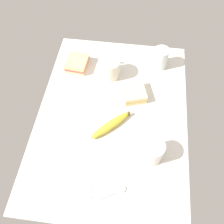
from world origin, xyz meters
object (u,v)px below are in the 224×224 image
object	(u,v)px
sandwich_side	(77,63)
banana	(111,125)
coffee_mug_black	(110,68)
spoon	(116,192)
glass_of_milk	(160,59)
paper_napkin	(70,181)
sandwich_main	(134,93)
coffee_mug_milky	(152,151)

from	to	relation	value
sandwich_side	banana	world-z (taller)	sandwich_side
coffee_mug_black	spoon	bearing A→B (deg)	-169.91
glass_of_milk	paper_napkin	xyz separation A→B (cm)	(-61.76, 30.94, -4.50)
paper_napkin	spoon	bearing A→B (deg)	-95.79
sandwich_side	spoon	world-z (taller)	sandwich_side
sandwich_main	coffee_mug_milky	bearing A→B (deg)	-162.31
coffee_mug_black	banana	size ratio (longest dim) A/B	0.73
glass_of_milk	spoon	bearing A→B (deg)	168.11
coffee_mug_milky	glass_of_milk	bearing A→B (deg)	-2.17
sandwich_main	paper_napkin	xyz separation A→B (cm)	(-42.16, 20.11, -2.05)
sandwich_main	banana	xyz separation A→B (cm)	(-17.52, 7.82, -0.45)
coffee_mug_black	sandwich_main	size ratio (longest dim) A/B	0.90
coffee_mug_milky	glass_of_milk	world-z (taller)	glass_of_milk
coffee_mug_milky	sandwich_side	distance (cm)	56.79
coffee_mug_milky	spoon	size ratio (longest dim) A/B	1.03
sandwich_main	sandwich_side	size ratio (longest dim) A/B	1.15
coffee_mug_milky	glass_of_milk	distance (cm)	47.90
sandwich_main	sandwich_side	distance (cm)	31.97
glass_of_milk	banana	xyz separation A→B (cm)	(-37.12, 18.65, -2.90)
sandwich_main	paper_napkin	distance (cm)	46.76
sandwich_main	banana	distance (cm)	19.19
glass_of_milk	paper_napkin	world-z (taller)	glass_of_milk
glass_of_milk	spoon	xyz separation A→B (cm)	(-63.54, 13.38, -4.27)
glass_of_milk	spoon	distance (cm)	65.07
glass_of_milk	paper_napkin	distance (cm)	69.22
spoon	sandwich_side	bearing A→B (deg)	24.22
paper_napkin	banana	bearing A→B (deg)	-26.52
coffee_mug_black	sandwich_side	size ratio (longest dim) A/B	1.04
sandwich_side	banana	size ratio (longest dim) A/B	0.70
coffee_mug_milky	banana	distance (cm)	20.20
spoon	paper_napkin	size ratio (longest dim) A/B	0.70
banana	spoon	world-z (taller)	banana
coffee_mug_black	coffee_mug_milky	bearing A→B (deg)	-151.35
glass_of_milk	banana	bearing A→B (deg)	153.33
sandwich_main	glass_of_milk	size ratio (longest dim) A/B	1.26
coffee_mug_milky	sandwich_main	distance (cm)	29.79
sandwich_main	sandwich_side	xyz separation A→B (cm)	(14.12, 28.68, 0.00)
sandwich_main	glass_of_milk	bearing A→B (deg)	-28.92
sandwich_side	spoon	distance (cm)	63.70
sandwich_side	banana	bearing A→B (deg)	-146.61
paper_napkin	glass_of_milk	bearing A→B (deg)	-26.61
coffee_mug_black	coffee_mug_milky	size ratio (longest dim) A/B	1.09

